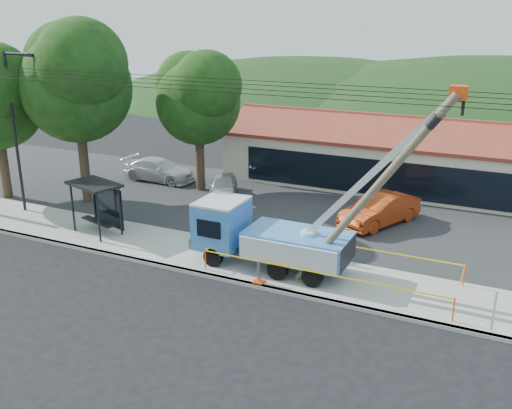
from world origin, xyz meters
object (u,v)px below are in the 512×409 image
object	(u,v)px
bus_shelter	(98,196)
car_silver	(223,198)
leaning_pole	(377,187)
utility_truck	(268,235)
car_white	(160,182)
car_red	(378,226)

from	to	relation	value
bus_shelter	car_silver	xyz separation A→B (m)	(2.76, 8.16, -2.11)
leaning_pole	bus_shelter	xyz separation A→B (m)	(-14.32, 0.75, -2.51)
utility_truck	car_white	size ratio (longest dim) A/B	2.14
car_red	leaning_pole	bearing A→B (deg)	-54.08
utility_truck	bus_shelter	world-z (taller)	utility_truck
leaning_pole	car_white	distance (m)	20.55
utility_truck	car_silver	bearing A→B (deg)	129.11
car_silver	car_red	distance (m)	9.98
leaning_pole	bus_shelter	distance (m)	14.56
leaning_pole	utility_truck	bearing A→B (deg)	173.33
leaning_pole	car_white	bearing A→B (deg)	149.29
utility_truck	car_red	distance (m)	8.38
car_red	bus_shelter	bearing A→B (deg)	-125.13
bus_shelter	car_red	xyz separation A→B (m)	(12.71, 7.39, -2.11)
car_red	car_silver	bearing A→B (deg)	-159.77
utility_truck	bus_shelter	xyz separation A→B (m)	(-9.55, 0.19, 0.45)
utility_truck	bus_shelter	distance (m)	9.56
car_white	car_red	bearing A→B (deg)	-96.45
utility_truck	car_silver	world-z (taller)	utility_truck
bus_shelter	car_silver	world-z (taller)	bus_shelter
leaning_pole	bus_shelter	bearing A→B (deg)	177.01
utility_truck	car_white	distance (m)	15.85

